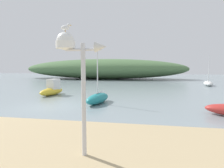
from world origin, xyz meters
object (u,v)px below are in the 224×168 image
(sailboat_outer_mooring, at_px, (98,98))
(seagull_on_radar, at_px, (66,27))
(mast_structure, at_px, (73,54))
(motorboat_centre_water, at_px, (52,89))
(sailboat_by_sandbar, at_px, (208,83))

(sailboat_outer_mooring, bearing_deg, seagull_on_radar, -81.39)
(mast_structure, bearing_deg, seagull_on_radar, 179.86)
(motorboat_centre_water, bearing_deg, seagull_on_radar, -60.03)
(seagull_on_radar, relative_size, sailboat_by_sandbar, 0.07)
(sailboat_by_sandbar, bearing_deg, motorboat_centre_water, -145.49)
(seagull_on_radar, bearing_deg, motorboat_centre_water, 119.97)
(motorboat_centre_water, xyz_separation_m, sailboat_outer_mooring, (5.21, -3.15, -0.16))
(mast_structure, relative_size, seagull_on_radar, 11.01)
(seagull_on_radar, xyz_separation_m, motorboat_centre_water, (-6.42, 11.13, -3.12))
(mast_structure, bearing_deg, sailboat_outer_mooring, 99.91)
(mast_structure, distance_m, sailboat_outer_mooring, 8.50)
(mast_structure, bearing_deg, motorboat_centre_water, 120.68)
(mast_structure, height_order, seagull_on_radar, seagull_on_radar)
(motorboat_centre_water, distance_m, sailboat_outer_mooring, 6.10)
(sailboat_by_sandbar, bearing_deg, mast_structure, -115.24)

